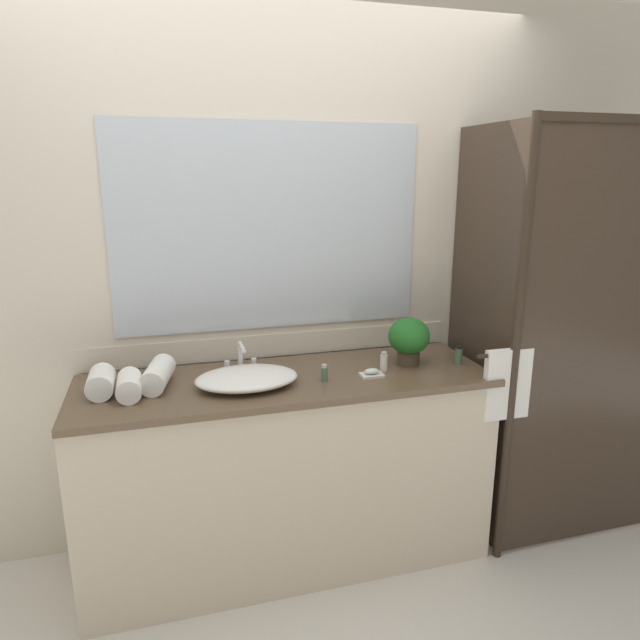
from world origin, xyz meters
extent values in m
plane|color=silver|center=(0.00, 0.00, 0.00)|extent=(8.00, 8.00, 0.00)
cube|color=beige|center=(0.00, 0.34, 1.30)|extent=(4.40, 0.05, 2.60)
cube|color=beige|center=(0.00, 0.32, 0.96)|extent=(1.80, 0.01, 0.11)
cube|color=silver|center=(0.00, 0.31, 1.52)|extent=(1.43, 0.01, 0.94)
cube|color=beige|center=(0.00, 0.01, 0.43)|extent=(1.80, 0.56, 0.87)
cube|color=brown|center=(0.00, 0.00, 0.89)|extent=(1.80, 0.58, 0.03)
cylinder|color=#2D2319|center=(0.95, -0.27, 1.00)|extent=(0.04, 0.04, 2.00)
cube|color=#382B21|center=(1.45, -0.27, 1.00)|extent=(0.96, 0.01, 1.96)
cube|color=#382B21|center=(0.95, 0.02, 1.00)|extent=(0.01, 0.57, 1.96)
cylinder|color=#2D2319|center=(0.93, -0.26, 1.01)|extent=(0.32, 0.02, 0.02)
cube|color=white|center=(0.93, -0.26, 0.87)|extent=(0.22, 0.04, 0.32)
ellipsoid|color=white|center=(-0.18, -0.05, 0.93)|extent=(0.43, 0.30, 0.07)
cube|color=silver|center=(-0.18, 0.13, 0.91)|extent=(0.17, 0.04, 0.02)
cylinder|color=silver|center=(-0.18, 0.13, 0.98)|extent=(0.02, 0.02, 0.12)
cylinder|color=silver|center=(-0.18, 0.07, 1.04)|extent=(0.02, 0.12, 0.02)
cylinder|color=silver|center=(-0.24, 0.13, 0.94)|extent=(0.02, 0.02, 0.04)
cylinder|color=silver|center=(-0.12, 0.13, 0.94)|extent=(0.02, 0.02, 0.04)
cylinder|color=#473828|center=(0.58, 0.02, 0.93)|extent=(0.11, 0.11, 0.06)
ellipsoid|color=#216222|center=(0.58, 0.02, 1.04)|extent=(0.19, 0.19, 0.17)
cube|color=silver|center=(0.36, -0.09, 0.91)|extent=(0.10, 0.07, 0.01)
ellipsoid|color=silver|center=(0.36, -0.09, 0.92)|extent=(0.07, 0.04, 0.02)
cylinder|color=#4C7056|center=(0.81, -0.04, 0.94)|extent=(0.03, 0.03, 0.07)
cylinder|color=black|center=(0.81, -0.04, 0.98)|extent=(0.03, 0.03, 0.01)
cylinder|color=#4C7056|center=(0.15, -0.08, 0.93)|extent=(0.03, 0.03, 0.06)
cylinder|color=#B7B2A8|center=(0.15, -0.08, 0.97)|extent=(0.02, 0.02, 0.01)
cylinder|color=silver|center=(0.44, -0.04, 0.94)|extent=(0.03, 0.03, 0.08)
cylinder|color=#B7B2A8|center=(0.44, -0.04, 0.98)|extent=(0.03, 0.03, 0.01)
cylinder|color=white|center=(-0.76, 0.02, 0.95)|extent=(0.11, 0.18, 0.11)
cylinder|color=white|center=(-0.65, -0.04, 0.95)|extent=(0.10, 0.19, 0.10)
cylinder|color=white|center=(-0.54, 0.05, 0.95)|extent=(0.15, 0.27, 0.10)
camera|label=1|loc=(-0.49, -2.25, 1.76)|focal=31.47mm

